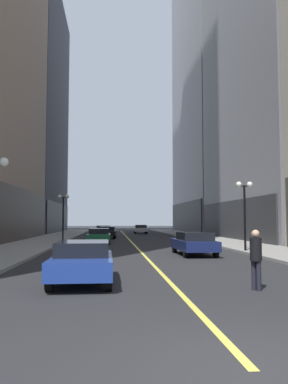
{
  "coord_description": "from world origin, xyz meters",
  "views": [
    {
      "loc": [
        -1.92,
        -5.25,
        2.01
      ],
      "look_at": [
        0.58,
        24.5,
        4.16
      ],
      "focal_mm": 36.76,
      "sensor_mm": 36.0,
      "label": 1
    }
  ],
  "objects_px": {
    "pedestrian_in_black_coat": "(256,255)",
    "car_green": "(99,236)",
    "car_black": "(107,232)",
    "car_maroon": "(104,230)",
    "street_lamp_left_far": "(63,207)",
    "car_blue": "(83,260)",
    "car_navy": "(194,243)",
    "car_silver": "(140,229)",
    "street_lamp_right_mid": "(245,200)"
  },
  "relations": [
    {
      "from": "car_navy",
      "to": "car_green",
      "type": "bearing_deg",
      "value": 117.64
    },
    {
      "from": "car_green",
      "to": "street_lamp_right_mid",
      "type": "height_order",
      "value": "street_lamp_right_mid"
    },
    {
      "from": "car_green",
      "to": "pedestrian_in_black_coat",
      "type": "height_order",
      "value": "pedestrian_in_black_coat"
    },
    {
      "from": "car_blue",
      "to": "car_navy",
      "type": "relative_size",
      "value": 0.91
    },
    {
      "from": "car_green",
      "to": "car_navy",
      "type": "bearing_deg",
      "value": -62.36
    },
    {
      "from": "car_navy",
      "to": "street_lamp_left_far",
      "type": "distance_m",
      "value": 17.7
    },
    {
      "from": "pedestrian_in_black_coat",
      "to": "street_lamp_left_far",
      "type": "xyz_separation_m",
      "value": [
        -8.67,
        26.32,
        2.24
      ]
    },
    {
      "from": "street_lamp_right_mid",
      "to": "pedestrian_in_black_coat",
      "type": "bearing_deg",
      "value": -107.96
    },
    {
      "from": "car_silver",
      "to": "car_blue",
      "type": "bearing_deg",
      "value": -96.58
    },
    {
      "from": "car_black",
      "to": "car_maroon",
      "type": "distance_m",
      "value": 8.09
    },
    {
      "from": "car_blue",
      "to": "car_green",
      "type": "distance_m",
      "value": 20.7
    },
    {
      "from": "car_blue",
      "to": "pedestrian_in_black_coat",
      "type": "relative_size",
      "value": 2.52
    },
    {
      "from": "car_navy",
      "to": "car_black",
      "type": "distance_m",
      "value": 21.93
    },
    {
      "from": "car_maroon",
      "to": "street_lamp_left_far",
      "type": "bearing_deg",
      "value": -103.64
    },
    {
      "from": "street_lamp_left_far",
      "to": "street_lamp_right_mid",
      "type": "bearing_deg",
      "value": -46.66
    },
    {
      "from": "car_navy",
      "to": "car_maroon",
      "type": "bearing_deg",
      "value": 101.11
    },
    {
      "from": "car_green",
      "to": "car_black",
      "type": "distance_m",
      "value": 10.24
    },
    {
      "from": "pedestrian_in_black_coat",
      "to": "street_lamp_left_far",
      "type": "distance_m",
      "value": 27.8
    },
    {
      "from": "car_maroon",
      "to": "pedestrian_in_black_coat",
      "type": "height_order",
      "value": "pedestrian_in_black_coat"
    },
    {
      "from": "car_blue",
      "to": "street_lamp_right_mid",
      "type": "relative_size",
      "value": 0.99
    },
    {
      "from": "car_black",
      "to": "car_maroon",
      "type": "xyz_separation_m",
      "value": [
        -0.57,
        8.07,
        -0.0
      ]
    },
    {
      "from": "car_blue",
      "to": "car_silver",
      "type": "relative_size",
      "value": 0.95
    },
    {
      "from": "street_lamp_left_far",
      "to": "car_blue",
      "type": "bearing_deg",
      "value": -81.69
    },
    {
      "from": "car_green",
      "to": "car_black",
      "type": "bearing_deg",
      "value": 86.57
    },
    {
      "from": "car_navy",
      "to": "pedestrian_in_black_coat",
      "type": "distance_m",
      "value": 11.49
    },
    {
      "from": "car_green",
      "to": "car_silver",
      "type": "relative_size",
      "value": 1.0
    },
    {
      "from": "car_black",
      "to": "car_silver",
      "type": "distance_m",
      "value": 16.54
    },
    {
      "from": "car_black",
      "to": "car_silver",
      "type": "height_order",
      "value": "same"
    },
    {
      "from": "car_blue",
      "to": "pedestrian_in_black_coat",
      "type": "height_order",
      "value": "pedestrian_in_black_coat"
    },
    {
      "from": "car_maroon",
      "to": "car_blue",
      "type": "bearing_deg",
      "value": -89.93
    },
    {
      "from": "pedestrian_in_black_coat",
      "to": "car_black",
      "type": "bearing_deg",
      "value": 97.93
    },
    {
      "from": "car_navy",
      "to": "car_green",
      "type": "relative_size",
      "value": 1.03
    },
    {
      "from": "street_lamp_left_far",
      "to": "street_lamp_right_mid",
      "type": "relative_size",
      "value": 1.0
    },
    {
      "from": "car_blue",
      "to": "car_navy",
      "type": "height_order",
      "value": "same"
    },
    {
      "from": "car_black",
      "to": "street_lamp_left_far",
      "type": "distance_m",
      "value": 8.06
    },
    {
      "from": "car_navy",
      "to": "car_green",
      "type": "xyz_separation_m",
      "value": [
        -5.8,
        11.08,
        -0.0
      ]
    },
    {
      "from": "car_maroon",
      "to": "car_black",
      "type": "bearing_deg",
      "value": -85.93
    },
    {
      "from": "car_maroon",
      "to": "street_lamp_left_far",
      "type": "distance_m",
      "value": 15.16
    },
    {
      "from": "car_silver",
      "to": "street_lamp_right_mid",
      "type": "distance_m",
      "value": 36.12
    },
    {
      "from": "car_navy",
      "to": "car_black",
      "type": "xyz_separation_m",
      "value": [
        -5.19,
        21.3,
        -0.0
      ]
    },
    {
      "from": "car_green",
      "to": "car_maroon",
      "type": "distance_m",
      "value": 18.29
    },
    {
      "from": "street_lamp_left_far",
      "to": "car_silver",
      "type": "bearing_deg",
      "value": 68.07
    },
    {
      "from": "car_navy",
      "to": "car_green",
      "type": "distance_m",
      "value": 12.51
    },
    {
      "from": "car_silver",
      "to": "street_lamp_right_mid",
      "type": "relative_size",
      "value": 1.05
    },
    {
      "from": "car_silver",
      "to": "pedestrian_in_black_coat",
      "type": "height_order",
      "value": "pedestrian_in_black_coat"
    },
    {
      "from": "pedestrian_in_black_coat",
      "to": "car_green",
      "type": "bearing_deg",
      "value": 102.93
    },
    {
      "from": "car_maroon",
      "to": "car_silver",
      "type": "bearing_deg",
      "value": 54.92
    },
    {
      "from": "car_navy",
      "to": "pedestrian_in_black_coat",
      "type": "height_order",
      "value": "pedestrian_in_black_coat"
    },
    {
      "from": "car_blue",
      "to": "pedestrian_in_black_coat",
      "type": "bearing_deg",
      "value": -19.97
    },
    {
      "from": "car_navy",
      "to": "car_black",
      "type": "relative_size",
      "value": 0.99
    }
  ]
}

